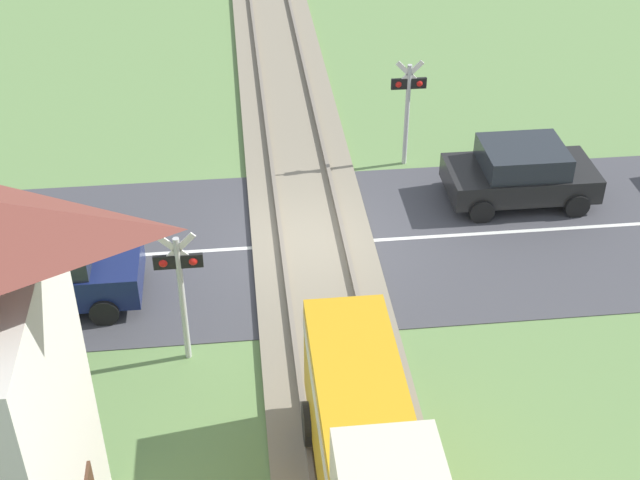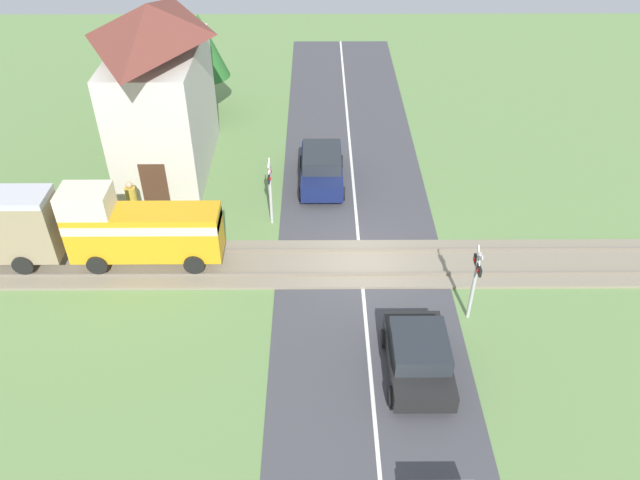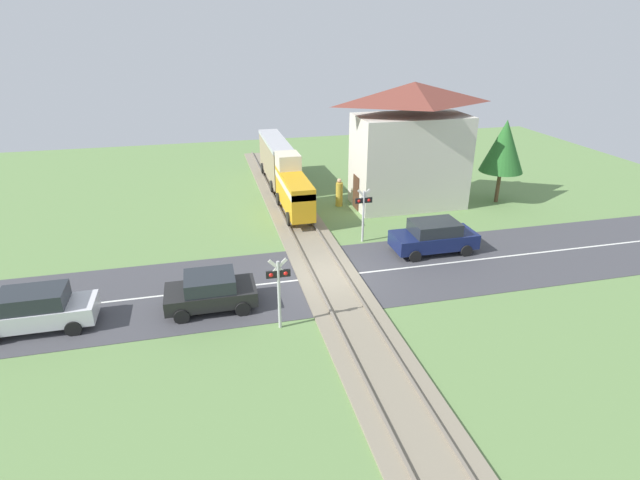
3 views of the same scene
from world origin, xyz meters
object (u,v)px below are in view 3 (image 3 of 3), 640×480
Objects in this scene: car_near_crossing at (211,291)px; pedestrian_by_station at (339,193)px; train at (283,169)px; car_far_side at (434,236)px; car_behind_queue at (35,310)px; crossing_signal_west_approach at (279,284)px; station_building at (410,148)px; crossing_signal_east_approach at (363,208)px.

pedestrian_by_station is (8.39, 10.69, 0.04)m from car_near_crossing.
train is 12.07m from car_far_side.
car_behind_queue is 18.28m from pedestrian_by_station.
station_building is at bearing 49.74° from crossing_signal_west_approach.
car_behind_queue is at bearing -131.20° from train.
crossing_signal_west_approach is (-8.66, -4.97, 1.03)m from car_far_side.
crossing_signal_east_approach is at bearing -93.17° from pedestrian_by_station.
train is 14.42m from car_near_crossing.
train reaches higher than car_behind_queue.
train reaches higher than crossing_signal_east_approach.
car_behind_queue is 21.69m from station_building.
car_near_crossing is 2.02× the size of pedestrian_by_station.
station_building is at bearing 47.33° from crossing_signal_east_approach.
car_behind_queue is 9.21m from crossing_signal_west_approach.
car_near_crossing is 11.49m from car_far_side.
pedestrian_by_station is at bearing 109.35° from car_far_side.
car_far_side reaches higher than car_near_crossing.
car_near_crossing is 0.85× the size of car_behind_queue.
train is 1.75× the size of station_building.
car_behind_queue is at bearing -144.22° from pedestrian_by_station.
train is 17.81m from car_behind_queue.
pedestrian_by_station reaches higher than car_far_side.
car_far_side is 3.84m from crossing_signal_east_approach.
car_near_crossing is at bearing -141.86° from station_building.
train is 4.54× the size of crossing_signal_west_approach.
crossing_signal_east_approach is at bearing -71.59° from train.
crossing_signal_west_approach is at bearing -130.26° from station_building.
station_building reaches higher than car_near_crossing.
train is at bearing 119.16° from car_far_side.
car_far_side is at bearing 9.31° from car_behind_queue.
crossing_signal_west_approach is 9.01m from crossing_signal_east_approach.
crossing_signal_east_approach is at bearing 51.55° from crossing_signal_west_approach.
pedestrian_by_station is (-2.74, 7.81, -0.03)m from car_far_side.
pedestrian_by_station is at bearing 65.14° from crossing_signal_west_approach.
station_building is at bearing 77.93° from car_far_side.
pedestrian_by_station is (14.83, 10.69, -0.02)m from car_behind_queue.
crossing_signal_east_approach is 0.39× the size of station_building.
crossing_signal_west_approach is (-2.80, -15.47, 0.01)m from train.
station_building reaches higher than car_far_side.
pedestrian_by_station is at bearing -40.82° from train.
crossing_signal_west_approach is 15.83m from station_building.
crossing_signal_west_approach is 1.63× the size of pedestrian_by_station.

